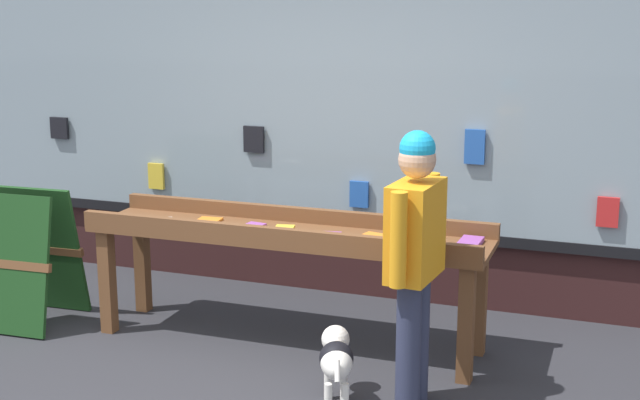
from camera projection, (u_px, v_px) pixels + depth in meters
shopfront_facade at (334, 64)px, 6.78m from camera, size 8.99×0.29×3.63m
display_table_main at (287, 242)px, 5.89m from camera, size 2.70×0.66×0.88m
person_browsing at (415, 251)px, 4.92m from camera, size 0.25×0.64×1.59m
small_dog at (336, 358)px, 5.06m from camera, size 0.31×0.54×0.41m
sandwich_board_sign at (29, 257)px, 6.33m from camera, size 0.64×0.65×0.96m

